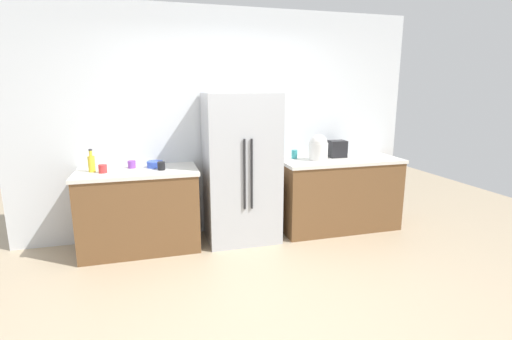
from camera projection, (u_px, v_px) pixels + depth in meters
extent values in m
plane|color=tan|center=(262.00, 300.00, 3.18)|extent=(9.70, 9.70, 0.00)
cube|color=silver|center=(222.00, 124.00, 4.55)|extent=(4.85, 0.10, 2.69)
cube|color=brown|center=(140.00, 212.00, 4.13)|extent=(1.25, 0.62, 0.87)
cube|color=silver|center=(137.00, 172.00, 4.03)|extent=(1.28, 0.65, 0.04)
cube|color=brown|center=(338.00, 195.00, 4.77)|extent=(1.49, 0.62, 0.87)
cube|color=silver|center=(340.00, 160.00, 4.67)|extent=(1.52, 0.65, 0.04)
cube|color=#B2B5BA|center=(241.00, 168.00, 4.33)|extent=(0.83, 0.63, 1.72)
cylinder|color=#262628|center=(245.00, 175.00, 4.01)|extent=(0.02, 0.02, 0.77)
cylinder|color=#262628|center=(252.00, 174.00, 4.03)|extent=(0.02, 0.02, 0.77)
cube|color=black|center=(337.00, 149.00, 4.76)|extent=(0.21, 0.17, 0.21)
cylinder|color=silver|center=(318.00, 152.00, 4.56)|extent=(0.23, 0.23, 0.21)
sphere|color=silver|center=(319.00, 143.00, 4.53)|extent=(0.21, 0.21, 0.21)
cylinder|color=yellow|center=(92.00, 164.00, 3.92)|extent=(0.07, 0.07, 0.17)
cylinder|color=yellow|center=(91.00, 153.00, 3.90)|extent=(0.03, 0.03, 0.06)
cylinder|color=#333338|center=(90.00, 150.00, 3.89)|extent=(0.04, 0.04, 0.02)
cylinder|color=purple|center=(132.00, 164.00, 4.12)|extent=(0.09, 0.09, 0.08)
cylinder|color=black|center=(161.00, 166.00, 4.02)|extent=(0.08, 0.08, 0.09)
cylinder|color=teal|center=(294.00, 154.00, 4.68)|extent=(0.07, 0.07, 0.11)
cylinder|color=red|center=(103.00, 169.00, 3.88)|extent=(0.09, 0.09, 0.09)
cylinder|color=blue|center=(155.00, 164.00, 4.16)|extent=(0.17, 0.17, 0.07)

